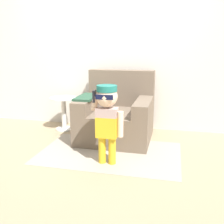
# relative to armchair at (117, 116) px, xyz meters

# --- Properties ---
(ground_plane) EXTENTS (10.00, 10.00, 0.00)m
(ground_plane) POSITION_rel_armchair_xyz_m (-0.24, -0.23, -0.33)
(ground_plane) COLOR #998466
(wall_back) EXTENTS (10.00, 0.05, 2.60)m
(wall_back) POSITION_rel_armchair_xyz_m (-0.24, 0.57, 0.97)
(wall_back) COLOR silver
(wall_back) RESTS_ON ground_plane
(armchair) EXTENTS (1.01, 0.98, 0.96)m
(armchair) POSITION_rel_armchair_xyz_m (0.00, 0.00, 0.00)
(armchair) COLOR #6B5B4C
(armchair) RESTS_ON ground_plane
(person_child) EXTENTS (0.37, 0.27, 0.90)m
(person_child) POSITION_rel_armchair_xyz_m (0.09, -0.89, 0.27)
(person_child) COLOR gold
(person_child) RESTS_ON ground_plane
(side_table) EXTENTS (0.42, 0.42, 0.52)m
(side_table) POSITION_rel_armchair_xyz_m (-0.90, 0.18, -0.01)
(side_table) COLOR white
(side_table) RESTS_ON ground_plane
(rug) EXTENTS (1.73, 1.10, 0.01)m
(rug) POSITION_rel_armchair_xyz_m (0.04, -0.60, -0.32)
(rug) COLOR #9E9384
(rug) RESTS_ON ground_plane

